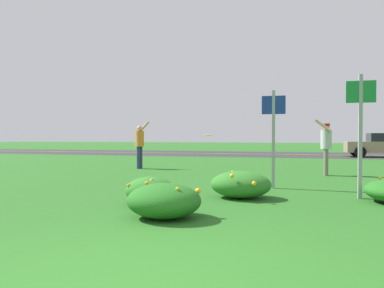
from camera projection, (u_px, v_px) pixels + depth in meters
ground_plane at (258, 169)px, 14.42m from camera, size 120.00×120.00×0.00m
highway_strip at (273, 154)px, 25.85m from camera, size 120.00×8.56×0.01m
highway_center_stripe at (273, 154)px, 25.85m from camera, size 120.00×0.16×0.00m
daylily_clump_near_camera at (164, 201)px, 5.67m from camera, size 1.16×1.04×0.54m
daylily_clump_front_left at (241, 184)px, 7.52m from camera, size 1.23×1.03×0.55m
daylily_clump_mid_left at (151, 191)px, 6.77m from camera, size 0.94×0.79×0.52m
sign_post_near_path at (274, 129)px, 8.90m from camera, size 0.56×0.10×2.36m
sign_post_by_roadside at (360, 123)px, 7.43m from camera, size 0.56×0.10×2.50m
person_thrower_orange_shirt at (140, 143)px, 14.38m from camera, size 0.52×0.51×1.86m
person_catcher_red_cap_gray_shirt at (326, 144)px, 11.83m from camera, size 0.54×0.51×1.82m
frisbee_lime at (208, 135)px, 13.30m from camera, size 0.25×0.25×0.06m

